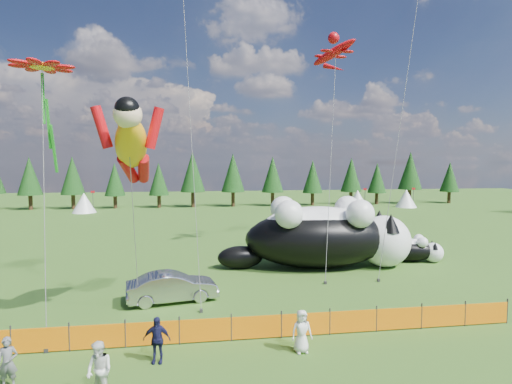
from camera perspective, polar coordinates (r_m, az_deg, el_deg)
The scene contains 14 objects.
ground at distance 19.55m, azimuth -1.25°, elevation -16.69°, with size 160.00×160.00×0.00m, color #0F3509.
safety_fence at distance 16.61m, azimuth 0.09°, elevation -18.72°, with size 22.06×0.06×1.10m.
tree_line at distance 63.24m, azimuth -6.25°, elevation 1.49°, with size 90.00×4.00×8.00m, color black, non-canonical shape.
festival_tents at distance 59.88m, azimuth 4.53°, elevation -1.14°, with size 50.00×3.20×2.80m, color white, non-canonical shape.
cat_large at distance 27.05m, azimuth 10.01°, elevation -5.98°, with size 12.92×5.32×4.66m.
cat_small at distance 30.51m, azimuth 21.11°, elevation -7.59°, with size 5.01×2.90×1.86m.
car at distance 21.03m, azimuth -11.84°, elevation -13.13°, with size 1.57×4.49×1.48m, color #AFAFB3.
spectator_a at distance 15.44m, azimuth -31.95°, elevation -20.00°, with size 0.59×0.38×1.61m, color #5D5D62.
spectator_b at distance 13.66m, azimuth -21.49°, elevation -22.67°, with size 0.84×0.50×1.73m, color silver.
spectator_c at distance 15.21m, azimuth -13.99°, elevation -19.79°, with size 0.96×0.49×1.64m, color #151539.
spectator_e at distance 15.61m, azimuth 6.54°, elevation -19.15°, with size 0.77×0.50×1.58m, color silver.
superhero_kite at distance 17.99m, azimuth -17.42°, elevation 6.47°, with size 4.68×4.99×9.85m.
gecko_kite at distance 33.34m, azimuth 11.06°, elevation 18.95°, with size 6.27×11.81×18.00m.
flower_kite at distance 22.30m, azimuth -28.25°, elevation 15.12°, with size 3.33×7.07×12.75m.
Camera 1 is at (-2.22, -18.13, 6.97)m, focal length 28.00 mm.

